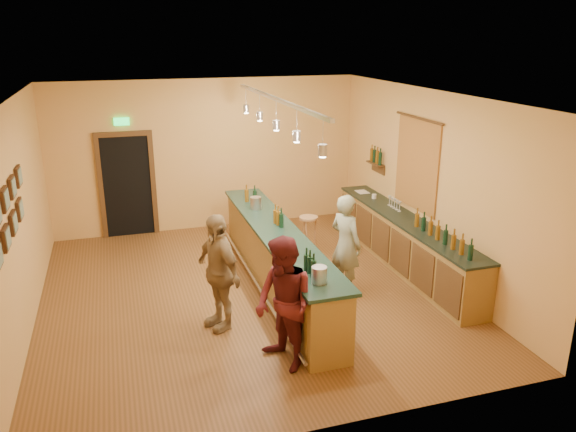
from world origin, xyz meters
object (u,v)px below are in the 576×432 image
object	(u,v)px
tasting_bar	(277,255)
bartender	(346,244)
customer_b	(218,272)
customer_a	(284,304)
back_counter	(405,242)
bar_stool	(309,224)

from	to	relation	value
tasting_bar	bartender	size ratio (longest dim) A/B	3.06
tasting_bar	customer_b	size ratio (longest dim) A/B	2.96
customer_a	bartender	bearing A→B (deg)	120.02
back_counter	tasting_bar	world-z (taller)	tasting_bar
bartender	customer_a	xyz separation A→B (m)	(-1.59, -1.78, 0.03)
tasting_bar	customer_a	world-z (taller)	customer_a
tasting_bar	customer_a	xyz separation A→B (m)	(-0.55, -2.20, 0.26)
tasting_bar	bartender	distance (m)	1.14
bartender	customer_b	size ratio (longest dim) A/B	0.97
back_counter	customer_b	world-z (taller)	customer_b
back_counter	customer_b	bearing A→B (deg)	-162.59
tasting_bar	bartender	bearing A→B (deg)	-22.17
back_counter	customer_a	world-z (taller)	customer_a
back_counter	bar_stool	size ratio (longest dim) A/B	6.21
customer_a	bar_stool	world-z (taller)	customer_a
back_counter	bar_stool	xyz separation A→B (m)	(-1.42, 1.20, 0.10)
bar_stool	bartender	bearing A→B (deg)	-89.94
back_counter	tasting_bar	size ratio (longest dim) A/B	0.89
customer_a	customer_b	world-z (taller)	customer_a
customer_b	bar_stool	bearing A→B (deg)	116.24
bartender	customer_b	xyz separation A→B (m)	(-2.19, -0.53, 0.03)
bartender	customer_b	distance (m)	2.25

